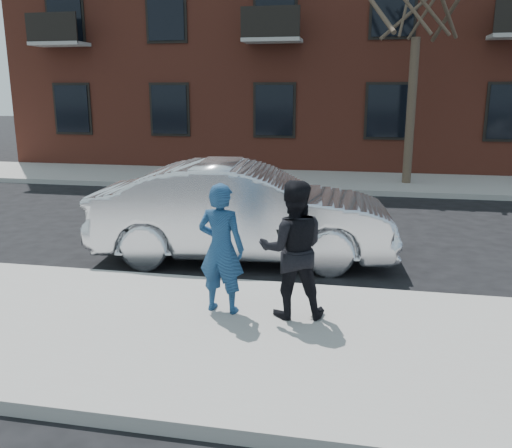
# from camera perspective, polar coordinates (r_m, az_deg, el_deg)

# --- Properties ---
(ground) EXTENTS (100.00, 100.00, 0.00)m
(ground) POSITION_cam_1_polar(r_m,az_deg,el_deg) (7.25, -16.15, -10.15)
(ground) COLOR black
(ground) RESTS_ON ground
(near_sidewalk) EXTENTS (50.00, 3.50, 0.15)m
(near_sidewalk) POSITION_cam_1_polar(r_m,az_deg,el_deg) (7.02, -17.13, -10.38)
(near_sidewalk) COLOR gray
(near_sidewalk) RESTS_ON ground
(near_curb) EXTENTS (50.00, 0.10, 0.15)m
(near_curb) POSITION_cam_1_polar(r_m,az_deg,el_deg) (8.53, -11.45, -5.64)
(near_curb) COLOR #999691
(near_curb) RESTS_ON ground
(far_sidewalk) EXTENTS (50.00, 3.50, 0.15)m
(far_sidewalk) POSITION_cam_1_polar(r_m,az_deg,el_deg) (17.61, 0.66, 4.75)
(far_sidewalk) COLOR gray
(far_sidewalk) RESTS_ON ground
(far_curb) EXTENTS (50.00, 0.10, 0.15)m
(far_curb) POSITION_cam_1_polar(r_m,az_deg,el_deg) (15.87, -0.54, 3.73)
(far_curb) COLOR #999691
(far_curb) RESTS_ON ground
(apartment_building) EXTENTS (24.30, 10.30, 12.30)m
(apartment_building) POSITION_cam_1_polar(r_m,az_deg,el_deg) (24.09, 8.92, 21.59)
(apartment_building) COLOR brown
(apartment_building) RESTS_ON ground
(silver_sedan) EXTENTS (5.28, 2.29, 1.69)m
(silver_sedan) POSITION_cam_1_polar(r_m,az_deg,el_deg) (9.34, -1.30, 1.27)
(silver_sedan) COLOR silver
(silver_sedan) RESTS_ON ground
(man_hoodie) EXTENTS (0.65, 0.53, 1.65)m
(man_hoodie) POSITION_cam_1_polar(r_m,az_deg,el_deg) (6.75, -3.69, -2.57)
(man_hoodie) COLOR #224E80
(man_hoodie) RESTS_ON near_sidewalk
(man_peacoat) EXTENTS (0.94, 0.80, 1.71)m
(man_peacoat) POSITION_cam_1_polar(r_m,az_deg,el_deg) (6.61, 3.87, -2.68)
(man_peacoat) COLOR black
(man_peacoat) RESTS_ON near_sidewalk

